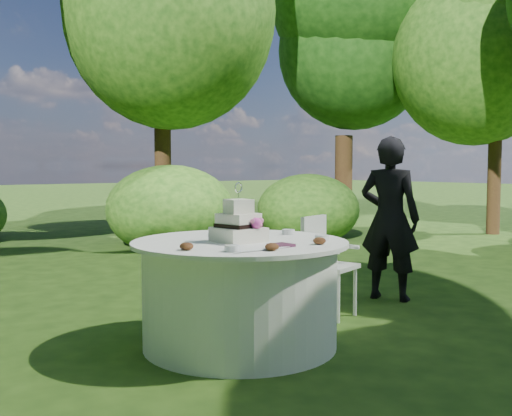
# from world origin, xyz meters

# --- Properties ---
(ground) EXTENTS (80.00, 80.00, 0.00)m
(ground) POSITION_xyz_m (0.00, 0.00, 0.00)
(ground) COLOR #1E3A10
(ground) RESTS_ON ground
(napkins) EXTENTS (0.14, 0.14, 0.02)m
(napkins) POSITION_xyz_m (0.03, -0.42, 0.78)
(napkins) COLOR #4C2038
(napkins) RESTS_ON table
(feather_plume) EXTENTS (0.48, 0.07, 0.01)m
(feather_plume) POSITION_xyz_m (-0.18, -0.48, 0.78)
(feather_plume) COLOR silver
(feather_plume) RESTS_ON table
(guest) EXTENTS (0.58, 0.69, 1.60)m
(guest) POSITION_xyz_m (2.06, 0.30, 0.80)
(guest) COLOR black
(guest) RESTS_ON ground
(table) EXTENTS (1.56, 1.56, 0.77)m
(table) POSITION_xyz_m (0.00, 0.00, 0.39)
(table) COLOR white
(table) RESTS_ON ground
(cake) EXTENTS (0.32, 0.33, 0.43)m
(cake) POSITION_xyz_m (-0.03, -0.04, 0.88)
(cake) COLOR silver
(cake) RESTS_ON table
(chair) EXTENTS (0.47, 0.47, 0.87)m
(chair) POSITION_xyz_m (1.11, 0.25, 0.51)
(chair) COLOR silver
(chair) RESTS_ON ground
(votives) EXTENTS (1.01, 0.94, 0.04)m
(votives) POSITION_xyz_m (0.29, -0.07, 0.79)
(votives) COLOR silver
(votives) RESTS_ON table
(petal_cups) EXTENTS (1.00, 1.11, 0.05)m
(petal_cups) POSITION_xyz_m (-0.01, -0.18, 0.79)
(petal_cups) COLOR #562D16
(petal_cups) RESTS_ON table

